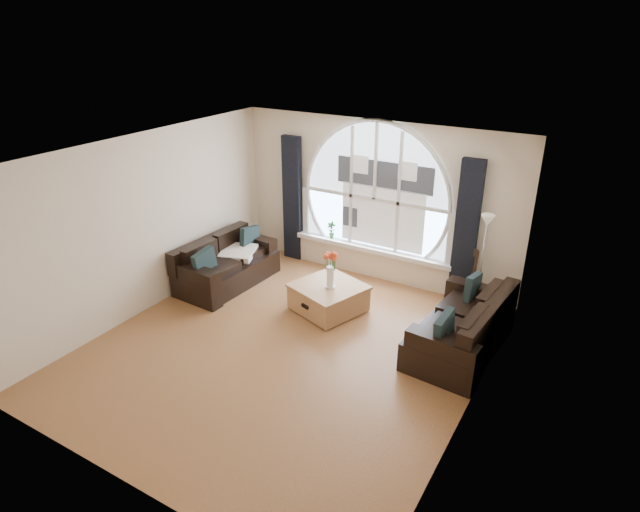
{
  "coord_description": "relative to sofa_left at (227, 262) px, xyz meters",
  "views": [
    {
      "loc": [
        3.56,
        -5.15,
        4.2
      ],
      "look_at": [
        0.0,
        0.9,
        1.05
      ],
      "focal_mm": 30.14,
      "sensor_mm": 36.0,
      "label": 1
    }
  ],
  "objects": [
    {
      "name": "arched_window",
      "position": [
        1.96,
        1.58,
        1.23
      ],
      "size": [
        2.6,
        0.06,
        2.15
      ],
      "primitive_type": "cube",
      "color": "silver",
      "rests_on": "wall_back"
    },
    {
      "name": "guitar",
      "position": [
        3.83,
        1.23,
        0.13
      ],
      "size": [
        0.36,
        0.24,
        1.06
      ],
      "primitive_type": "cube",
      "rotation": [
        0.0,
        0.0,
        -0.01
      ],
      "color": "brown",
      "rests_on": "ground"
    },
    {
      "name": "curtain_left",
      "position": [
        0.36,
        1.49,
        0.75
      ],
      "size": [
        0.35,
        0.12,
        2.3
      ],
      "primitive_type": "cube",
      "color": "black",
      "rests_on": "ground"
    },
    {
      "name": "neighbor_house",
      "position": [
        2.11,
        1.57,
        1.1
      ],
      "size": [
        1.7,
        0.02,
        1.5
      ],
      "primitive_type": "cube",
      "color": "silver",
      "rests_on": "wall_back"
    },
    {
      "name": "ground",
      "position": [
        1.96,
        -1.14,
        -0.4
      ],
      "size": [
        5.0,
        5.5,
        0.01
      ],
      "primitive_type": "cube",
      "color": "brown",
      "rests_on": "ground"
    },
    {
      "name": "coffee_chest",
      "position": [
        1.93,
        0.08,
        -0.17
      ],
      "size": [
        1.21,
        1.21,
        0.47
      ],
      "primitive_type": "cube",
      "rotation": [
        0.0,
        0.0,
        -0.33
      ],
      "color": "#A47348",
      "rests_on": "ground"
    },
    {
      "name": "wall_right",
      "position": [
        4.46,
        -1.14,
        0.95
      ],
      "size": [
        0.01,
        5.5,
        2.7
      ],
      "primitive_type": "cube",
      "color": "beige",
      "rests_on": "ground"
    },
    {
      "name": "potted_plant",
      "position": [
        1.17,
        1.51,
        0.3
      ],
      "size": [
        0.17,
        0.12,
        0.31
      ],
      "primitive_type": "imported",
      "rotation": [
        0.0,
        0.0,
        0.05
      ],
      "color": "#1E6023",
      "rests_on": "window_sill"
    },
    {
      "name": "floor_lamp",
      "position": [
        3.93,
        1.17,
        0.4
      ],
      "size": [
        0.24,
        0.24,
        1.6
      ],
      "primitive_type": "cube",
      "color": "#B2B2B2",
      "rests_on": "ground"
    },
    {
      "name": "window_sill",
      "position": [
        1.96,
        1.51,
        0.11
      ],
      "size": [
        2.9,
        0.22,
        0.08
      ],
      "primitive_type": "cube",
      "color": "white",
      "rests_on": "wall_back"
    },
    {
      "name": "wall_back",
      "position": [
        1.96,
        1.61,
        0.95
      ],
      "size": [
        5.0,
        0.01,
        2.7
      ],
      "primitive_type": "cube",
      "color": "beige",
      "rests_on": "ground"
    },
    {
      "name": "ceiling",
      "position": [
        1.96,
        -1.14,
        2.3
      ],
      "size": [
        5.0,
        5.5,
        0.01
      ],
      "primitive_type": "cube",
      "color": "silver",
      "rests_on": "ground"
    },
    {
      "name": "curtain_right",
      "position": [
        3.56,
        1.49,
        0.75
      ],
      "size": [
        0.35,
        0.12,
        2.3
      ],
      "primitive_type": "cube",
      "color": "black",
      "rests_on": "ground"
    },
    {
      "name": "wall_front",
      "position": [
        1.96,
        -3.89,
        0.95
      ],
      "size": [
        5.0,
        0.01,
        2.7
      ],
      "primitive_type": "cube",
      "color": "beige",
      "rests_on": "ground"
    },
    {
      "name": "vase_flowers",
      "position": [
        1.98,
        0.03,
        0.42
      ],
      "size": [
        0.24,
        0.24,
        0.7
      ],
      "primitive_type": "cube",
      "color": "white",
      "rests_on": "coffee_chest"
    },
    {
      "name": "attic_slope",
      "position": [
        4.16,
        -1.14,
        1.95
      ],
      "size": [
        0.92,
        5.5,
        0.72
      ],
      "primitive_type": "cube",
      "color": "silver",
      "rests_on": "ground"
    },
    {
      "name": "sofa_right",
      "position": [
        4.01,
        0.03,
        0.0
      ],
      "size": [
        1.08,
        1.91,
        0.82
      ],
      "primitive_type": "cube",
      "rotation": [
        0.0,
        0.0,
        -0.09
      ],
      "color": "black",
      "rests_on": "ground"
    },
    {
      "name": "window_frame",
      "position": [
        1.96,
        1.55,
        1.23
      ],
      "size": [
        2.76,
        0.08,
        2.15
      ],
      "primitive_type": "cube",
      "color": "white",
      "rests_on": "wall_back"
    },
    {
      "name": "throw_blanket",
      "position": [
        0.06,
        0.24,
        0.1
      ],
      "size": [
        0.7,
        0.7,
        0.1
      ],
      "primitive_type": "cube",
      "rotation": [
        0.0,
        0.0,
        0.33
      ],
      "color": "silver",
      "rests_on": "sofa_left"
    },
    {
      "name": "sofa_left",
      "position": [
        0.0,
        0.0,
        0.0
      ],
      "size": [
        0.98,
        1.82,
        0.79
      ],
      "primitive_type": "cube",
      "rotation": [
        0.0,
        0.0,
        -0.06
      ],
      "color": "black",
      "rests_on": "ground"
    },
    {
      "name": "wall_left",
      "position": [
        -0.54,
        -1.14,
        0.95
      ],
      "size": [
        0.01,
        5.5,
        2.7
      ],
      "primitive_type": "cube",
      "color": "beige",
      "rests_on": "ground"
    }
  ]
}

